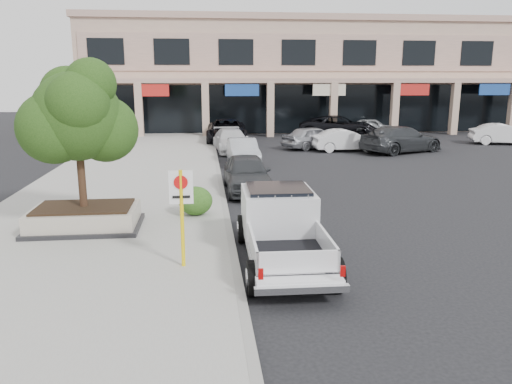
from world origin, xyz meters
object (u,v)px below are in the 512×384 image
no_parking_sign (182,205)px  lot_car_a (313,137)px  lot_car_e (372,127)px  curb_car_d (227,131)px  lot_car_c (401,139)px  planter (85,218)px  curb_car_c (231,141)px  lot_car_b (346,140)px  lot_car_d (339,127)px  lot_car_f (503,134)px  planter_tree (83,116)px  curb_car_b (243,152)px  curb_car_a (247,173)px  pickup_truck (283,230)px

no_parking_sign → lot_car_a: bearing=69.5°
lot_car_a → lot_car_e: 9.62m
curb_car_d → lot_car_c: 12.03m
planter → curb_car_c: 17.10m
lot_car_b → lot_car_d: bearing=-15.6°
lot_car_c → lot_car_d: 8.33m
lot_car_b → lot_car_f: lot_car_f is taller
lot_car_b → lot_car_f: (11.77, 2.07, 0.03)m
curb_car_d → lot_car_d: (8.77, 2.22, 0.01)m
planter_tree → curb_car_c: planter_tree is taller
planter_tree → lot_car_f: bearing=36.4°
planter → curb_car_b: curb_car_b is taller
planter_tree → curb_car_d: 21.47m
planter_tree → lot_car_d: planter_tree is taller
lot_car_b → lot_car_c: bearing=-108.7°
planter → curb_car_a: 7.28m
lot_car_a → no_parking_sign: bearing=134.6°
curb_car_d → no_parking_sign: bearing=-92.6°
lot_car_c → lot_car_f: (8.51, 2.96, -0.11)m
lot_car_f → curb_car_c: bearing=109.5°
curb_car_d → lot_car_f: size_ratio=1.40×
planter → pickup_truck: bearing=-29.2°
planter_tree → lot_car_d: (13.84, 22.93, -2.58)m
planter_tree → curb_car_b: 12.95m
lot_car_b → lot_car_e: size_ratio=1.03×
curb_car_a → lot_car_e: curb_car_a is taller
pickup_truck → lot_car_f: 28.10m
lot_car_f → no_parking_sign: bearing=149.7°
planter → lot_car_f: size_ratio=0.75×
lot_car_b → curb_car_b: bearing=118.6°
curb_car_b → lot_car_e: size_ratio=1.03×
no_parking_sign → curb_car_a: (2.25, 8.41, -0.89)m
no_parking_sign → curb_car_d: bearing=84.8°
curb_car_c → lot_car_d: lot_car_d is taller
planter → curb_car_a: bearing=44.0°
curb_car_c → lot_car_b: 7.16m
curb_car_d → lot_car_d: 9.05m
lot_car_b → lot_car_f: bearing=-83.4°
lot_car_b → curb_car_a: bearing=143.0°
curb_car_b → lot_car_c: 10.61m
lot_car_c → lot_car_d: bearing=-12.3°
curb_car_c → curb_car_d: 4.59m
planter → curb_car_d: size_ratio=0.54×
no_parking_sign → curb_car_a: 8.75m
lot_car_b → lot_car_f: size_ratio=0.96×
lot_car_c → lot_car_a: bearing=41.9°
lot_car_a → lot_car_b: 2.22m
planter_tree → lot_car_c: size_ratio=0.71×
no_parking_sign → lot_car_a: 21.93m
curb_car_b → lot_car_c: size_ratio=0.73×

